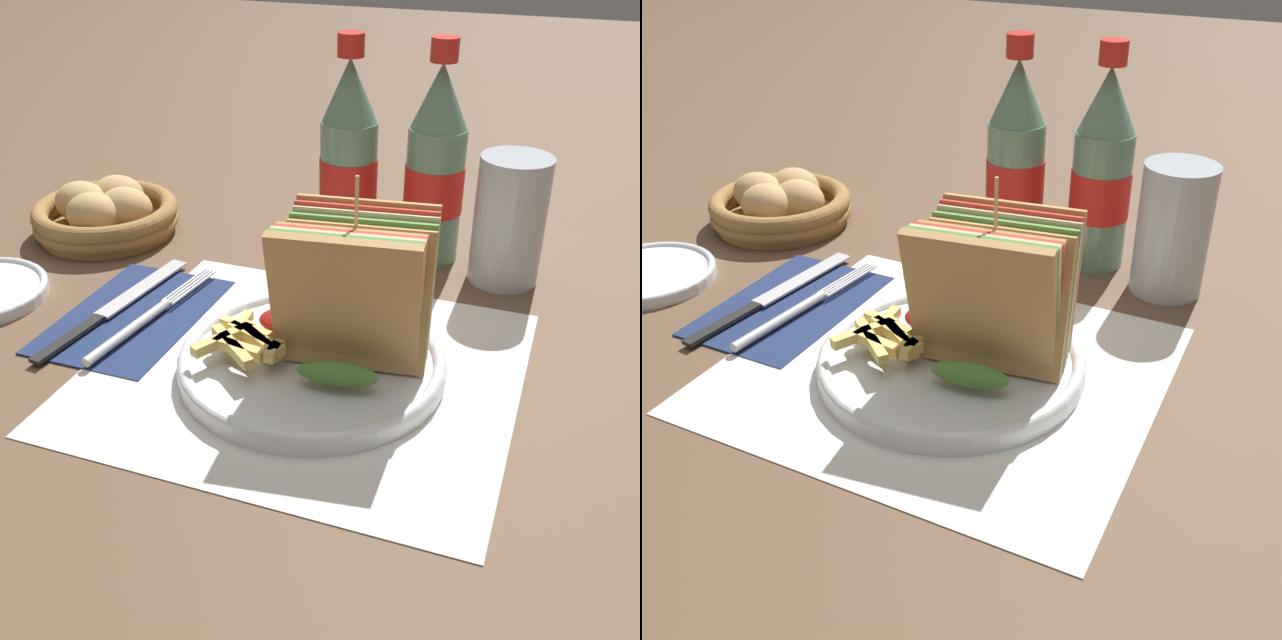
% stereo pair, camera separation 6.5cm
% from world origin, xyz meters
% --- Properties ---
extents(ground_plane, '(4.00, 4.00, 0.00)m').
position_xyz_m(ground_plane, '(0.00, 0.00, 0.00)').
color(ground_plane, brown).
extents(placemat, '(0.37, 0.33, 0.00)m').
position_xyz_m(placemat, '(0.00, -0.03, 0.00)').
color(placemat, silver).
rests_on(placemat, ground_plane).
extents(plate_main, '(0.23, 0.23, 0.02)m').
position_xyz_m(plate_main, '(0.01, -0.03, 0.01)').
color(plate_main, white).
rests_on(plate_main, ground_plane).
extents(club_sandwich, '(0.13, 0.12, 0.16)m').
position_xyz_m(club_sandwich, '(0.04, -0.01, 0.08)').
color(club_sandwich, tan).
rests_on(club_sandwich, plate_main).
extents(fries_pile, '(0.07, 0.09, 0.02)m').
position_xyz_m(fries_pile, '(-0.04, -0.05, 0.03)').
color(fries_pile, '#E5C166').
rests_on(fries_pile, plate_main).
extents(ketchup_blob, '(0.04, 0.04, 0.01)m').
position_xyz_m(ketchup_blob, '(-0.03, 0.00, 0.03)').
color(ketchup_blob, maroon).
rests_on(ketchup_blob, plate_main).
extents(napkin, '(0.13, 0.19, 0.00)m').
position_xyz_m(napkin, '(-0.19, 0.00, 0.00)').
color(napkin, navy).
rests_on(napkin, ground_plane).
extents(fork, '(0.03, 0.20, 0.01)m').
position_xyz_m(fork, '(-0.17, -0.02, 0.01)').
color(fork, silver).
rests_on(fork, napkin).
extents(knife, '(0.04, 0.22, 0.00)m').
position_xyz_m(knife, '(-0.21, -0.00, 0.01)').
color(knife, black).
rests_on(knife, napkin).
extents(coke_bottle_near, '(0.06, 0.06, 0.24)m').
position_xyz_m(coke_bottle_near, '(-0.04, 0.22, 0.10)').
color(coke_bottle_near, slate).
rests_on(coke_bottle_near, ground_plane).
extents(coke_bottle_far, '(0.06, 0.06, 0.24)m').
position_xyz_m(coke_bottle_far, '(0.05, 0.23, 0.10)').
color(coke_bottle_far, slate).
rests_on(coke_bottle_far, ground_plane).
extents(glass_near, '(0.07, 0.07, 0.13)m').
position_xyz_m(glass_near, '(0.14, 0.20, 0.06)').
color(glass_near, silver).
rests_on(glass_near, ground_plane).
extents(bread_basket, '(0.17, 0.17, 0.06)m').
position_xyz_m(bread_basket, '(-0.33, 0.16, 0.03)').
color(bread_basket, olive).
rests_on(bread_basket, ground_plane).
extents(side_saucer, '(0.14, 0.14, 0.01)m').
position_xyz_m(side_saucer, '(-0.36, -0.02, 0.01)').
color(side_saucer, white).
rests_on(side_saucer, ground_plane).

